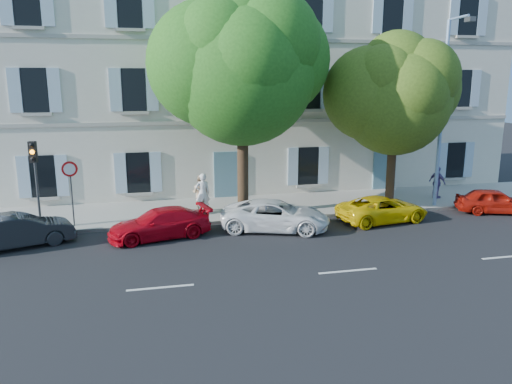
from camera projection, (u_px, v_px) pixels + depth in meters
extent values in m
plane|color=black|center=(308.00, 235.00, 20.00)|extent=(90.00, 90.00, 0.00)
cube|color=#A09E96|center=(279.00, 206.00, 24.22)|extent=(36.00, 4.50, 0.15)
cube|color=#9E998E|center=(292.00, 218.00, 22.15)|extent=(36.00, 0.16, 0.16)
cube|color=beige|center=(253.00, 81.00, 28.38)|extent=(28.00, 7.00, 12.00)
imported|color=black|center=(20.00, 231.00, 18.43)|extent=(4.01, 2.54, 1.25)
imported|color=#B60512|center=(160.00, 224.00, 19.48)|extent=(4.25, 2.46, 1.16)
imported|color=white|center=(276.00, 215.00, 20.51)|extent=(4.87, 3.36, 1.24)
imported|color=yellow|center=(383.00, 209.00, 21.74)|extent=(4.29, 2.47, 1.13)
imported|color=#A7150A|center=(494.00, 201.00, 23.13)|extent=(3.64, 2.33, 1.15)
cylinder|color=#3A2819|center=(243.00, 172.00, 22.01)|extent=(0.49, 0.49, 3.90)
ellipsoid|color=#2D761E|center=(242.00, 72.00, 21.06)|extent=(6.24, 6.24, 6.86)
cylinder|color=#3A2819|center=(391.00, 174.00, 23.56)|extent=(0.41, 0.41, 3.12)
ellipsoid|color=#4A6C1B|center=(395.00, 100.00, 22.80)|extent=(5.07, 5.07, 5.57)
cylinder|color=#383A3D|center=(38.00, 193.00, 20.05)|extent=(0.10, 0.10, 2.96)
cube|color=black|center=(33.00, 152.00, 19.54)|extent=(0.32, 0.27, 0.84)
sphere|color=orange|center=(32.00, 152.00, 19.43)|extent=(0.18, 0.18, 0.18)
cylinder|color=#383A3D|center=(72.00, 199.00, 20.44)|extent=(0.06, 0.06, 2.30)
cylinder|color=red|center=(70.00, 169.00, 20.13)|extent=(0.63, 0.13, 0.63)
cylinder|color=#7293BF|center=(441.00, 116.00, 23.22)|extent=(0.17, 0.17, 8.55)
cylinder|color=#7293BF|center=(460.00, 17.00, 21.56)|extent=(0.27, 1.50, 0.11)
cube|color=#383A3D|center=(470.00, 19.00, 20.89)|extent=(0.32, 0.51, 0.19)
imported|color=silver|center=(203.00, 193.00, 22.53)|extent=(0.71, 0.52, 1.82)
imported|color=tan|center=(200.00, 193.00, 22.84)|extent=(1.04, 0.99, 1.69)
imported|color=#5C4A89|center=(437.00, 182.00, 25.38)|extent=(0.70, 1.03, 1.62)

